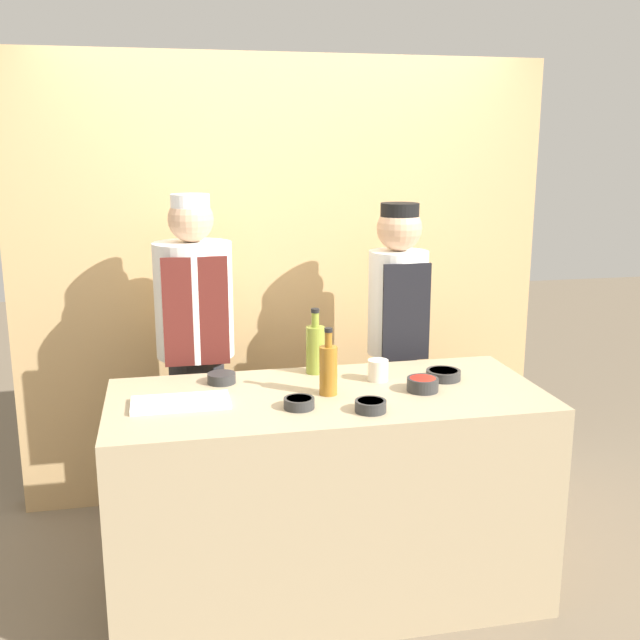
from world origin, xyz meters
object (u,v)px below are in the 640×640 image
(sauce_bowl_purple, at_px, (443,374))
(sauce_bowl_red, at_px, (423,384))
(chef_right, at_px, (397,345))
(bottle_oil, at_px, (315,348))
(bottle_amber, at_px, (329,369))
(cup_cream, at_px, (378,370))
(sauce_bowl_yellow, at_px, (222,378))
(chef_left, at_px, (196,357))
(cutting_board, at_px, (181,403))
(sauce_bowl_brown, at_px, (371,405))
(sauce_bowl_white, at_px, (299,402))

(sauce_bowl_purple, bearing_deg, sauce_bowl_red, -137.21)
(chef_right, bearing_deg, bottle_oil, -144.21)
(bottle_amber, xyz_separation_m, cup_cream, (0.25, 0.14, -0.06))
(sauce_bowl_yellow, relative_size, cup_cream, 1.31)
(bottle_oil, xyz_separation_m, chef_left, (-0.52, 0.36, -0.11))
(sauce_bowl_yellow, height_order, chef_right, chef_right)
(bottle_oil, bearing_deg, chef_left, 145.06)
(sauce_bowl_red, relative_size, cup_cream, 1.42)
(cutting_board, distance_m, bottle_oil, 0.70)
(sauce_bowl_purple, bearing_deg, chef_right, 93.09)
(cutting_board, bearing_deg, sauce_bowl_brown, -17.65)
(sauce_bowl_white, bearing_deg, sauce_bowl_red, 10.40)
(sauce_bowl_brown, relative_size, sauce_bowl_red, 0.92)
(sauce_bowl_purple, bearing_deg, bottle_oil, 158.20)
(sauce_bowl_purple, height_order, cutting_board, sauce_bowl_purple)
(sauce_bowl_yellow, bearing_deg, bottle_amber, -29.90)
(bottle_amber, height_order, cup_cream, bottle_amber)
(sauce_bowl_purple, relative_size, chef_left, 0.09)
(sauce_bowl_white, bearing_deg, bottle_amber, 42.64)
(sauce_bowl_red, bearing_deg, cup_cream, 128.86)
(sauce_bowl_white, xyz_separation_m, sauce_bowl_brown, (0.27, -0.10, 0.00))
(cutting_board, height_order, chef_right, chef_right)
(sauce_bowl_yellow, height_order, bottle_oil, bottle_oil)
(chef_right, bearing_deg, cup_cream, -115.76)
(chef_left, bearing_deg, cutting_board, -97.91)
(cutting_board, relative_size, cup_cream, 4.16)
(cup_cream, height_order, chef_right, chef_right)
(chef_left, bearing_deg, sauce_bowl_brown, -55.30)
(bottle_oil, relative_size, chef_right, 0.18)
(cup_cream, bearing_deg, sauce_bowl_brown, -110.39)
(cup_cream, bearing_deg, sauce_bowl_purple, -8.83)
(sauce_bowl_purple, distance_m, sauce_bowl_red, 0.20)
(cutting_board, bearing_deg, sauce_bowl_red, -1.94)
(sauce_bowl_brown, xyz_separation_m, sauce_bowl_red, (0.28, 0.20, 0.01))
(sauce_bowl_yellow, relative_size, cutting_board, 0.32)
(sauce_bowl_yellow, distance_m, cup_cream, 0.69)
(chef_right, bearing_deg, chef_left, -179.99)
(sauce_bowl_red, xyz_separation_m, bottle_oil, (-0.39, 0.35, 0.09))
(cutting_board, height_order, bottle_oil, bottle_oil)
(bottle_oil, bearing_deg, sauce_bowl_purple, -21.80)
(sauce_bowl_brown, height_order, chef_left, chef_left)
(sauce_bowl_purple, distance_m, chef_left, 1.20)
(chef_right, bearing_deg, sauce_bowl_purple, -86.91)
(sauce_bowl_purple, xyz_separation_m, sauce_bowl_red, (-0.14, -0.13, 0.01))
(cutting_board, bearing_deg, sauce_bowl_purple, 4.96)
(sauce_bowl_white, relative_size, chef_left, 0.07)
(bottle_amber, bearing_deg, sauce_bowl_red, -5.83)
(sauce_bowl_yellow, xyz_separation_m, bottle_amber, (0.43, -0.25, 0.09))
(sauce_bowl_red, bearing_deg, chef_left, 142.02)
(cup_cream, relative_size, chef_left, 0.05)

